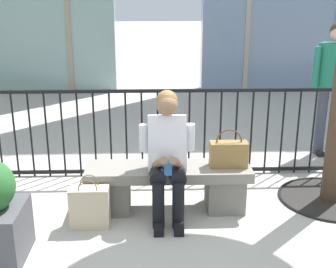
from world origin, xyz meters
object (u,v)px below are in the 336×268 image
at_px(handbag_on_bench, 229,153).
at_px(bystander_at_railing, 333,80).
at_px(seated_person_with_phone, 167,152).
at_px(shopping_bag, 90,207).
at_px(stone_bench, 168,183).

relative_size(handbag_on_bench, bystander_at_railing, 0.22).
height_order(seated_person_with_phone, shopping_bag, seated_person_with_phone).
xyz_separation_m(handbag_on_bench, shopping_bag, (-1.31, -0.31, -0.39)).
relative_size(stone_bench, shopping_bag, 3.27).
bearing_deg(seated_person_with_phone, stone_bench, 83.65).
bearing_deg(shopping_bag, seated_person_with_phone, 15.27).
xyz_separation_m(seated_person_with_phone, shopping_bag, (-0.72, -0.20, -0.45)).
relative_size(seated_person_with_phone, shopping_bag, 2.48).
relative_size(stone_bench, bystander_at_railing, 0.94).
height_order(seated_person_with_phone, handbag_on_bench, seated_person_with_phone).
relative_size(handbag_on_bench, shopping_bag, 0.77).
distance_m(seated_person_with_phone, handbag_on_bench, 0.61).
relative_size(shopping_bag, bystander_at_railing, 0.29).
bearing_deg(bystander_at_railing, shopping_bag, -147.48).
bearing_deg(shopping_bag, bystander_at_railing, 32.52).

